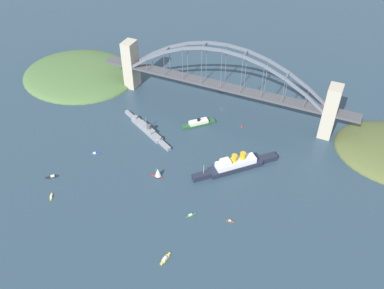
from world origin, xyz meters
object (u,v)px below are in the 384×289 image
(ocean_liner, at_px, (236,165))
(small_boat_3, at_px, (95,153))
(seaplane_second_in_formation, at_px, (222,89))
(small_boat_0, at_px, (191,215))
(small_boat_4, at_px, (158,173))
(channel_marker_buoy, at_px, (242,126))
(harbor_ferry_steamer, at_px, (199,123))
(harbor_arch_bridge, at_px, (223,84))
(small_boat_5, at_px, (52,177))
(small_boat_1, at_px, (51,197))
(small_boat_2, at_px, (165,259))
(small_boat_6, at_px, (230,221))
(seaplane_taxiing_near_bridge, at_px, (240,90))
(naval_cruiser, at_px, (147,129))

(ocean_liner, relative_size, small_boat_3, 7.72)
(seaplane_second_in_formation, distance_m, small_boat_0, 197.34)
(seaplane_second_in_formation, relative_size, small_boat_4, 1.03)
(small_boat_0, distance_m, small_boat_4, 56.33)
(channel_marker_buoy, bearing_deg, harbor_ferry_steamer, 19.12)
(harbor_arch_bridge, height_order, seaplane_second_in_formation, harbor_arch_bridge)
(harbor_ferry_steamer, xyz_separation_m, small_boat_5, (91.79, 129.22, -1.83))
(small_boat_1, bearing_deg, ocean_liner, -143.28)
(small_boat_2, relative_size, small_boat_4, 1.13)
(small_boat_4, height_order, small_boat_5, small_boat_4)
(harbor_ferry_steamer, xyz_separation_m, small_boat_6, (-76.91, 110.47, -1.83))
(small_boat_0, relative_size, small_boat_3, 1.00)
(small_boat_1, bearing_deg, channel_marker_buoy, -126.07)
(small_boat_1, height_order, small_boat_4, small_boat_4)
(ocean_liner, bearing_deg, seaplane_second_in_formation, -63.25)
(small_boat_5, height_order, small_boat_6, small_boat_5)
(seaplane_second_in_formation, relative_size, small_boat_1, 1.41)
(small_boat_2, xyz_separation_m, channel_marker_buoy, (0.78, -180.54, 0.25))
(harbor_arch_bridge, relative_size, small_boat_2, 23.29)
(small_boat_6, bearing_deg, small_boat_5, 6.34)
(small_boat_3, bearing_deg, small_boat_4, 178.17)
(small_boat_1, bearing_deg, harbor_ferry_steamer, -117.01)
(ocean_liner, bearing_deg, small_boat_3, 15.58)
(seaplane_taxiing_near_bridge, distance_m, small_boat_4, 169.50)
(small_boat_1, distance_m, small_boat_6, 158.16)
(seaplane_taxiing_near_bridge, bearing_deg, small_boat_6, 106.90)
(harbor_ferry_steamer, height_order, small_boat_2, harbor_ferry_steamer)
(seaplane_taxiing_near_bridge, height_order, seaplane_second_in_formation, seaplane_second_in_formation)
(naval_cruiser, distance_m, small_boat_5, 107.40)
(seaplane_second_in_formation, xyz_separation_m, small_boat_4, (0.57, 161.41, 3.22))
(small_boat_5, bearing_deg, small_boat_2, 165.16)
(small_boat_1, bearing_deg, seaplane_taxiing_near_bridge, -112.53)
(ocean_liner, height_order, small_boat_2, ocean_liner)
(seaplane_second_in_formation, relative_size, small_boat_6, 1.61)
(seaplane_taxiing_near_bridge, bearing_deg, harbor_arch_bridge, 78.89)
(small_boat_5, bearing_deg, small_boat_0, -175.44)
(seaplane_taxiing_near_bridge, xyz_separation_m, small_boat_1, (95.32, 229.78, -1.34))
(small_boat_1, xyz_separation_m, small_boat_3, (-2.14, -63.98, 0.10))
(harbor_arch_bridge, distance_m, channel_marker_buoy, 50.58)
(small_boat_2, bearing_deg, small_boat_5, -14.84)
(naval_cruiser, height_order, harbor_ferry_steamer, naval_cruiser)
(small_boat_2, bearing_deg, small_boat_1, -7.38)
(harbor_arch_bridge, relative_size, harbor_ferry_steamer, 9.39)
(ocean_liner, xyz_separation_m, channel_marker_buoy, (15.60, -63.67, -4.14))
(harbor_arch_bridge, height_order, small_boat_3, harbor_arch_bridge)
(small_boat_4, bearing_deg, ocean_liner, -147.49)
(seaplane_taxiing_near_bridge, bearing_deg, channel_marker_buoy, 110.90)
(small_boat_1, distance_m, small_boat_4, 96.21)
(seaplane_second_in_formation, distance_m, small_boat_2, 243.27)
(harbor_ferry_steamer, height_order, seaplane_taxiing_near_bridge, harbor_ferry_steamer)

